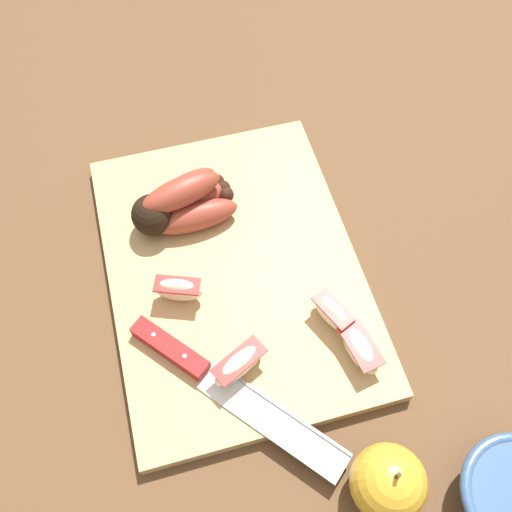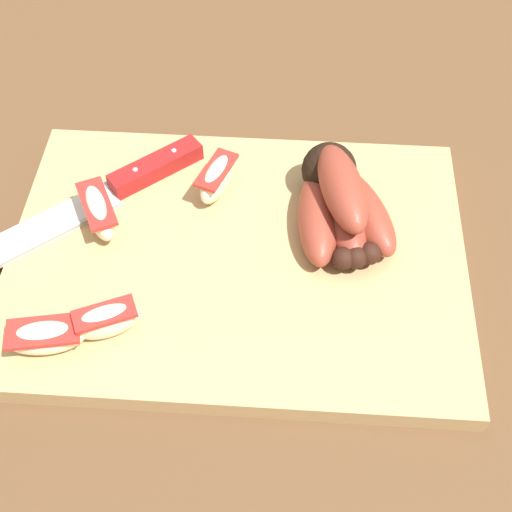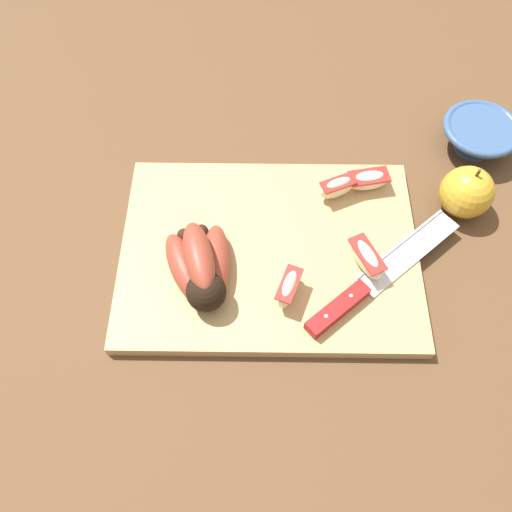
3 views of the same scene
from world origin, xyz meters
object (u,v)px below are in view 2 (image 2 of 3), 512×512
Objects in this scene: apple_wedge_far at (107,321)px; chefs_knife at (114,190)px; banana_bunch at (339,202)px; apple_wedge_middle at (217,179)px; apple_wedge_extra at (45,337)px; apple_wedge_near at (98,211)px.

chefs_knife is at bearing 99.27° from apple_wedge_far.
apple_wedge_far is (-0.19, -0.14, -0.01)m from banana_bunch.
apple_wedge_middle is at bearing 166.78° from banana_bunch.
chefs_knife is at bearing 82.82° from apple_wedge_extra.
apple_wedge_near reaches higher than apple_wedge_extra.
chefs_knife is 0.18m from apple_wedge_extra.
apple_wedge_extra reaches higher than chefs_knife.
banana_bunch is 0.29m from apple_wedge_extra.
apple_wedge_near is at bearing 104.69° from apple_wedge_far.
apple_wedge_near is at bearing -97.63° from chefs_knife.
apple_wedge_middle is at bearing 23.99° from apple_wedge_near.
apple_wedge_near is at bearing -174.92° from banana_bunch.
chefs_knife is at bearing 174.85° from banana_bunch.
banana_bunch is at bearing -5.15° from chefs_knife.
apple_wedge_near reaches higher than chefs_knife.
banana_bunch is 0.12m from apple_wedge_middle.
apple_wedge_near is 1.20× the size of apple_wedge_far.
banana_bunch reaches higher than apple_wedge_near.
apple_wedge_far is at bearing 19.30° from apple_wedge_extra.
apple_wedge_near is (-0.01, -0.04, 0.01)m from chefs_knife.
apple_wedge_middle reaches higher than chefs_knife.
banana_bunch is at bearing 32.89° from apple_wedge_extra.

